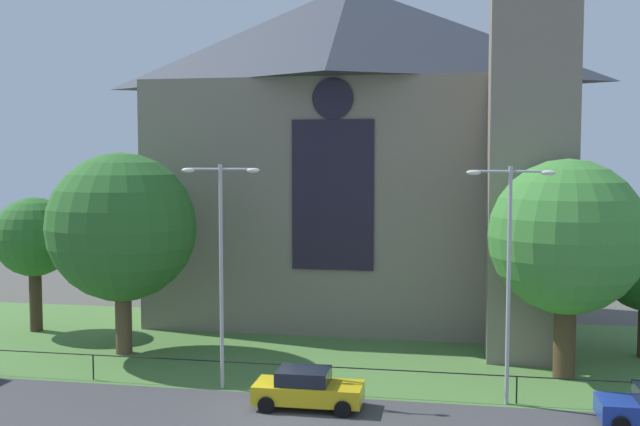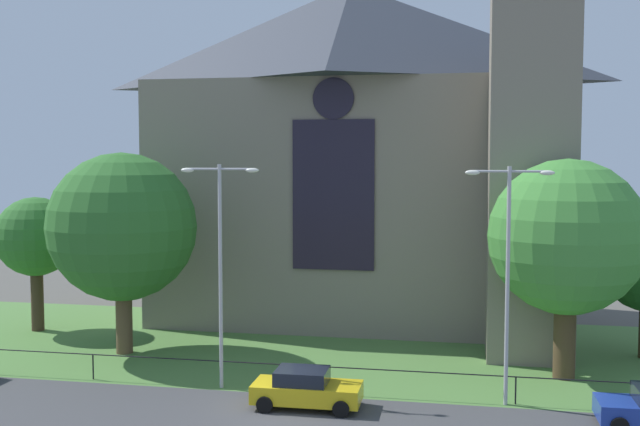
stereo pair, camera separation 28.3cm
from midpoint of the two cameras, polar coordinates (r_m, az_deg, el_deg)
The scene contains 10 objects.
ground at distance 39.86m, azimuth 0.40°, elevation -9.94°, with size 160.00×160.00×0.00m, color #56544C.
grass_verge at distance 37.96m, azimuth -0.14°, elevation -10.66°, with size 120.00×20.00×0.01m, color #517F3D.
church_building at distance 46.02m, azimuth 2.86°, elevation 4.87°, with size 23.20×16.20×26.00m.
iron_railing at distance 32.53m, azimuth -2.19°, elevation -11.41°, with size 36.02×0.07×1.13m.
tree_left_far at distance 45.54m, azimuth -20.62°, elevation -1.74°, with size 4.41×4.41×7.51m.
tree_left_near at distance 38.89m, azimuth -14.69°, elevation -1.04°, with size 7.29×7.29×9.95m.
tree_right_near at distance 35.14m, azimuth 17.63°, elevation -1.74°, with size 6.80×6.80×9.66m.
streetlamp_near at distance 32.28m, azimuth -7.60°, elevation -2.69°, with size 3.37×0.26×9.43m.
streetlamp_far at distance 30.75m, azimuth 13.60°, elevation -3.17°, with size 3.37×0.26×9.37m.
parked_car_yellow at distance 30.57m, azimuth -1.22°, elevation -12.91°, with size 4.22×2.07×1.51m.
Camera 1 is at (6.65, -28.08, 9.75)m, focal length 43.12 mm.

